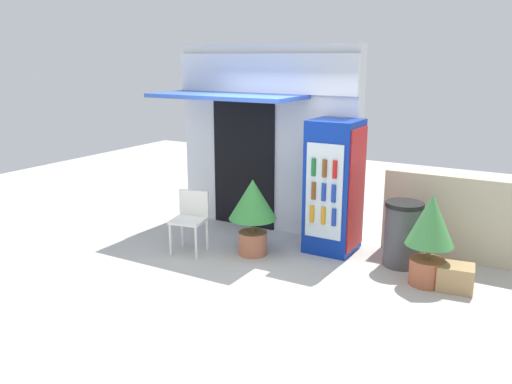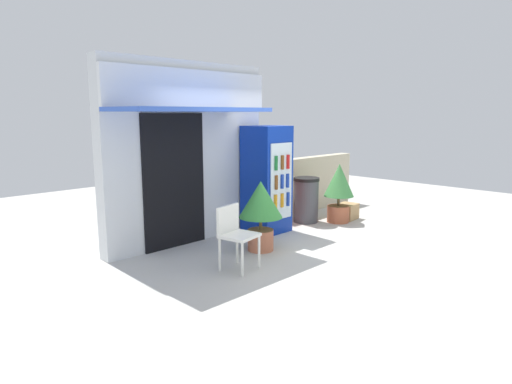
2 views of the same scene
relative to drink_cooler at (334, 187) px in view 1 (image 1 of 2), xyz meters
name	(u,v)px [view 1 (image 1 of 2)]	position (x,y,z in m)	size (l,w,h in m)	color
ground	(246,266)	(-0.76, -1.14, -0.94)	(16.00, 16.00, 0.00)	beige
storefront_building	(265,134)	(-1.37, 0.46, 0.59)	(3.03, 1.27, 2.89)	silver
drink_cooler	(334,187)	(0.00, 0.00, 0.00)	(0.68, 0.74, 1.88)	#0C2D9E
plastic_chair	(191,216)	(-1.73, -1.04, -0.42)	(0.52, 0.50, 0.87)	white
potted_plant_near_shop	(253,207)	(-0.90, -0.72, -0.25)	(0.67, 0.67, 1.08)	#BC6B4C
potted_plant_curbside	(430,231)	(1.45, -0.54, -0.26)	(0.58, 0.58, 1.14)	#AD5B3D
trash_bin	(403,234)	(1.02, -0.08, -0.50)	(0.50, 0.50, 0.87)	#47474C
stone_boundary_wall	(485,222)	(1.94, 0.55, -0.36)	(2.69, 0.23, 1.16)	beige
cardboard_box	(455,277)	(1.78, -0.52, -0.78)	(0.42, 0.34, 0.31)	tan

